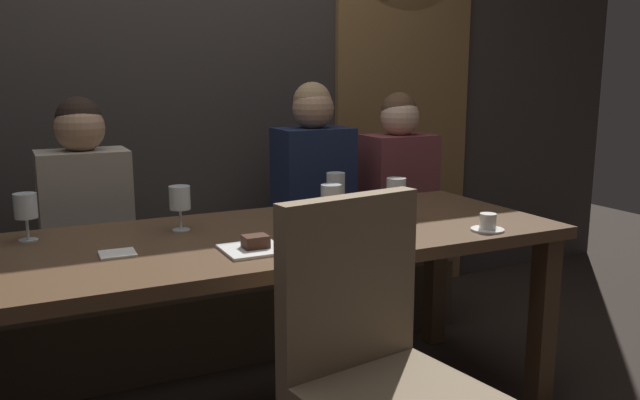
{
  "coord_description": "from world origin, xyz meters",
  "views": [
    {
      "loc": [
        -0.8,
        -2.1,
        1.3
      ],
      "look_at": [
        0.24,
        0.01,
        0.84
      ],
      "focal_mm": 36.39,
      "sensor_mm": 36.0,
      "label": 1
    }
  ],
  "objects_px": {
    "chair_near_side": "(373,357)",
    "wine_glass_end_right": "(180,199)",
    "diner_bearded": "(313,171)",
    "wine_glass_near_right": "(331,198)",
    "banquette_bench": "(209,307)",
    "espresso_cup": "(488,224)",
    "diner_far_end": "(399,169)",
    "diner_redhead": "(84,194)",
    "wine_glass_center_front": "(396,191)",
    "dessert_plate": "(254,246)",
    "wine_glass_end_left": "(26,207)",
    "dining_table": "(261,257)",
    "fork_on_table": "(297,247)",
    "wine_glass_center_back": "(336,185)"
  },
  "relations": [
    {
      "from": "chair_near_side",
      "to": "wine_glass_end_right",
      "type": "height_order",
      "value": "chair_near_side"
    },
    {
      "from": "chair_near_side",
      "to": "wine_glass_end_right",
      "type": "bearing_deg",
      "value": 107.42
    },
    {
      "from": "diner_bearded",
      "to": "wine_glass_near_right",
      "type": "xyz_separation_m",
      "value": [
        -0.29,
        -0.75,
        0.02
      ]
    },
    {
      "from": "banquette_bench",
      "to": "espresso_cup",
      "type": "distance_m",
      "value": 1.38
    },
    {
      "from": "diner_bearded",
      "to": "diner_far_end",
      "type": "distance_m",
      "value": 0.5
    },
    {
      "from": "diner_redhead",
      "to": "wine_glass_center_front",
      "type": "relative_size",
      "value": 4.64
    },
    {
      "from": "chair_near_side",
      "to": "diner_far_end",
      "type": "xyz_separation_m",
      "value": [
        1.01,
        1.44,
        0.25
      ]
    },
    {
      "from": "wine_glass_center_front",
      "to": "dessert_plate",
      "type": "bearing_deg",
      "value": -164.51
    },
    {
      "from": "diner_redhead",
      "to": "wine_glass_end_left",
      "type": "height_order",
      "value": "diner_redhead"
    },
    {
      "from": "dining_table",
      "to": "fork_on_table",
      "type": "bearing_deg",
      "value": -81.51
    },
    {
      "from": "banquette_bench",
      "to": "chair_near_side",
      "type": "height_order",
      "value": "chair_near_side"
    },
    {
      "from": "fork_on_table",
      "to": "diner_redhead",
      "type": "bearing_deg",
      "value": 136.55
    },
    {
      "from": "wine_glass_center_back",
      "to": "dessert_plate",
      "type": "xyz_separation_m",
      "value": [
        -0.51,
        -0.41,
        -0.1
      ]
    },
    {
      "from": "diner_redhead",
      "to": "diner_bearded",
      "type": "xyz_separation_m",
      "value": [
        1.06,
        0.02,
        0.03
      ]
    },
    {
      "from": "wine_glass_center_front",
      "to": "fork_on_table",
      "type": "height_order",
      "value": "wine_glass_center_front"
    },
    {
      "from": "diner_far_end",
      "to": "chair_near_side",
      "type": "bearing_deg",
      "value": -124.95
    },
    {
      "from": "chair_near_side",
      "to": "dessert_plate",
      "type": "distance_m",
      "value": 0.57
    },
    {
      "from": "diner_redhead",
      "to": "fork_on_table",
      "type": "distance_m",
      "value": 1.08
    },
    {
      "from": "espresso_cup",
      "to": "fork_on_table",
      "type": "relative_size",
      "value": 0.71
    },
    {
      "from": "wine_glass_end_left",
      "to": "espresso_cup",
      "type": "xyz_separation_m",
      "value": [
        1.5,
        -0.58,
        -0.09
      ]
    },
    {
      "from": "chair_near_side",
      "to": "wine_glass_center_front",
      "type": "bearing_deg",
      "value": 53.72
    },
    {
      "from": "chair_near_side",
      "to": "fork_on_table",
      "type": "height_order",
      "value": "chair_near_side"
    },
    {
      "from": "wine_glass_center_front",
      "to": "fork_on_table",
      "type": "distance_m",
      "value": 0.57
    },
    {
      "from": "diner_redhead",
      "to": "wine_glass_center_back",
      "type": "relative_size",
      "value": 4.64
    },
    {
      "from": "fork_on_table",
      "to": "diner_bearded",
      "type": "bearing_deg",
      "value": 77.48
    },
    {
      "from": "chair_near_side",
      "to": "diner_redhead",
      "type": "height_order",
      "value": "diner_redhead"
    },
    {
      "from": "wine_glass_near_right",
      "to": "fork_on_table",
      "type": "height_order",
      "value": "wine_glass_near_right"
    },
    {
      "from": "chair_near_side",
      "to": "wine_glass_center_back",
      "type": "distance_m",
      "value": 1.04
    },
    {
      "from": "wine_glass_end_left",
      "to": "dessert_plate",
      "type": "relative_size",
      "value": 0.86
    },
    {
      "from": "diner_far_end",
      "to": "fork_on_table",
      "type": "distance_m",
      "value": 1.39
    },
    {
      "from": "diner_bearded",
      "to": "dessert_plate",
      "type": "height_order",
      "value": "diner_bearded"
    },
    {
      "from": "chair_near_side",
      "to": "fork_on_table",
      "type": "bearing_deg",
      "value": 90.4
    },
    {
      "from": "wine_glass_center_front",
      "to": "diner_bearded",
      "type": "bearing_deg",
      "value": 90.56
    },
    {
      "from": "wine_glass_end_right",
      "to": "dessert_plate",
      "type": "height_order",
      "value": "wine_glass_end_right"
    },
    {
      "from": "dessert_plate",
      "to": "fork_on_table",
      "type": "relative_size",
      "value": 1.12
    },
    {
      "from": "wine_glass_center_front",
      "to": "wine_glass_near_right",
      "type": "relative_size",
      "value": 1.0
    },
    {
      "from": "diner_far_end",
      "to": "espresso_cup",
      "type": "height_order",
      "value": "diner_far_end"
    },
    {
      "from": "diner_redhead",
      "to": "wine_glass_end_left",
      "type": "relative_size",
      "value": 4.64
    },
    {
      "from": "dining_table",
      "to": "wine_glass_center_back",
      "type": "xyz_separation_m",
      "value": [
        0.41,
        0.21,
        0.2
      ]
    },
    {
      "from": "diner_redhead",
      "to": "dessert_plate",
      "type": "distance_m",
      "value": 0.98
    },
    {
      "from": "dining_table",
      "to": "espresso_cup",
      "type": "height_order",
      "value": "espresso_cup"
    },
    {
      "from": "dining_table",
      "to": "wine_glass_end_left",
      "type": "xyz_separation_m",
      "value": [
        -0.75,
        0.26,
        0.2
      ]
    },
    {
      "from": "diner_far_end",
      "to": "wine_glass_end_left",
      "type": "distance_m",
      "value": 1.85
    },
    {
      "from": "banquette_bench",
      "to": "wine_glass_center_back",
      "type": "distance_m",
      "value": 0.89
    },
    {
      "from": "banquette_bench",
      "to": "wine_glass_end_left",
      "type": "height_order",
      "value": "wine_glass_end_left"
    },
    {
      "from": "dining_table",
      "to": "diner_far_end",
      "type": "height_order",
      "value": "diner_far_end"
    },
    {
      "from": "diner_redhead",
      "to": "espresso_cup",
      "type": "bearing_deg",
      "value": -38.59
    },
    {
      "from": "diner_redhead",
      "to": "wine_glass_center_front",
      "type": "xyz_separation_m",
      "value": [
        1.07,
        -0.71,
        0.04
      ]
    },
    {
      "from": "diner_bearded",
      "to": "wine_glass_end_left",
      "type": "xyz_separation_m",
      "value": [
        -1.3,
        -0.45,
        0.02
      ]
    },
    {
      "from": "wine_glass_center_back",
      "to": "fork_on_table",
      "type": "xyz_separation_m",
      "value": [
        -0.37,
        -0.44,
        -0.11
      ]
    }
  ]
}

